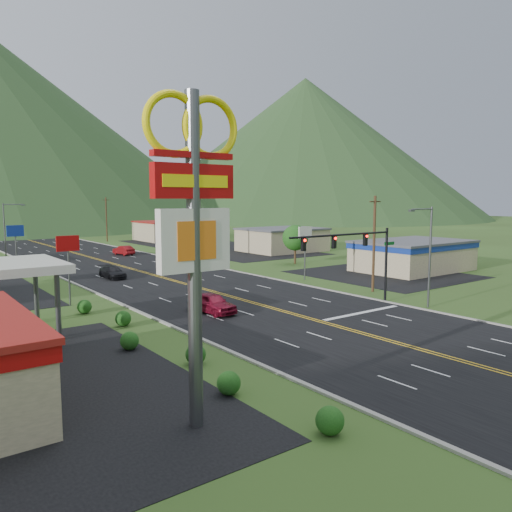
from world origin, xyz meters
TOP-DOWN VIEW (x-y plane):
  - ground at (0.00, 0.00)m, footprint 500.00×500.00m
  - road at (0.00, 0.00)m, footprint 20.00×460.00m
  - curb_west at (-10.15, 0.00)m, footprint 0.30×460.00m
  - pylon_sign at (-17.00, 2.00)m, footprint 4.32×0.60m
  - traffic_signal at (6.48, 14.00)m, footprint 13.10×0.43m
  - streetlight_east at (11.18, 10.00)m, footprint 3.28×0.25m
  - streetlight_west at (-11.68, 70.00)m, footprint 3.28×0.25m
  - building_east_near at (30.00, 25.00)m, footprint 15.40×10.40m
  - building_east_mid at (32.00, 55.00)m, footprint 14.40×11.40m
  - building_east_far at (28.00, 90.00)m, footprint 16.40×12.40m
  - pole_sign_west_a at (-14.00, 30.00)m, footprint 2.00×0.18m
  - pole_sign_west_b at (-14.00, 52.00)m, footprint 2.00×0.18m
  - pole_sign_east_a at (13.00, 28.00)m, footprint 2.00×0.18m
  - pole_sign_east_b at (13.00, 60.00)m, footprint 2.00×0.18m
  - tree_east_a at (22.00, 40.00)m, footprint 3.84×3.84m
  - tree_east_b at (26.00, 78.00)m, footprint 3.84×3.84m
  - utility_pole_a at (13.50, 18.00)m, footprint 1.60×0.28m
  - utility_pole_b at (13.50, 55.00)m, footprint 1.60×0.28m
  - utility_pole_c at (13.50, 95.00)m, footprint 1.60×0.28m
  - utility_pole_d at (13.50, 135.00)m, footprint 1.60×0.28m
  - mountain_ne at (147.84, 176.19)m, footprint 180.00×180.00m
  - car_red_near at (-5.26, 19.63)m, footprint 2.50×5.20m
  - car_dark_mid at (-5.11, 42.88)m, footprint 2.10×4.96m
  - car_red_far at (5.88, 66.51)m, footprint 2.38×4.99m

SIDE VIEW (x-z plane):
  - ground at x=0.00m, z-range 0.00..0.00m
  - road at x=0.00m, z-range -0.02..0.02m
  - curb_west at x=-10.15m, z-range -0.07..0.07m
  - car_dark_mid at x=-5.11m, z-range 0.00..1.43m
  - car_red_far at x=5.88m, z-range 0.00..1.58m
  - car_red_near at x=-5.26m, z-range 0.00..1.71m
  - building_east_mid at x=32.00m, z-range 0.01..4.31m
  - building_east_far at x=28.00m, z-range 0.01..4.51m
  - building_east_near at x=30.00m, z-range 0.22..4.32m
  - tree_east_a at x=22.00m, z-range 0.98..6.80m
  - tree_east_b at x=26.00m, z-range 0.98..6.80m
  - pole_sign_west_a at x=-14.00m, z-range 1.85..8.25m
  - pole_sign_west_b at x=-14.00m, z-range 1.85..8.25m
  - pole_sign_east_a at x=13.00m, z-range 1.85..8.25m
  - pole_sign_east_b at x=13.00m, z-range 1.85..8.25m
  - utility_pole_a at x=13.50m, z-range 0.13..10.13m
  - utility_pole_b at x=13.50m, z-range 0.13..10.13m
  - utility_pole_c at x=13.50m, z-range 0.13..10.13m
  - utility_pole_d at x=13.50m, z-range 0.13..10.13m
  - streetlight_east at x=11.18m, z-range 0.68..9.68m
  - streetlight_west at x=-11.68m, z-range 0.68..9.68m
  - traffic_signal at x=6.48m, z-range 1.83..8.83m
  - pylon_sign at x=-17.00m, z-range 2.30..16.30m
  - mountain_ne at x=147.84m, z-range 0.00..70.00m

